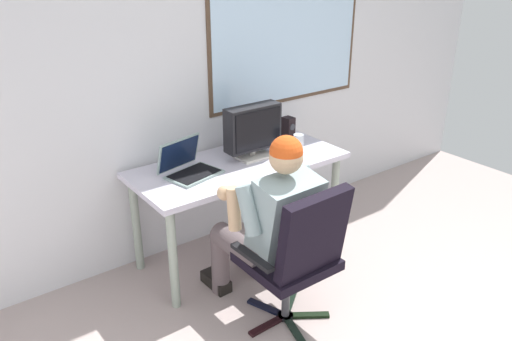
{
  "coord_description": "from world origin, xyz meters",
  "views": [
    {
      "loc": [
        -1.93,
        -0.64,
        2.13
      ],
      "look_at": [
        -0.18,
        1.71,
        0.85
      ],
      "focal_mm": 36.29,
      "sensor_mm": 36.0,
      "label": 1
    }
  ],
  "objects_px": {
    "person_seated": "(270,220)",
    "wine_glass": "(298,142)",
    "office_chair": "(299,252)",
    "desk_speaker": "(288,129)",
    "laptop": "(187,165)",
    "crt_monitor": "(253,129)",
    "desk": "(239,174)"
  },
  "relations": [
    {
      "from": "laptop",
      "to": "wine_glass",
      "type": "height_order",
      "value": "laptop"
    },
    {
      "from": "desk_speaker",
      "to": "desk",
      "type": "bearing_deg",
      "value": -167.19
    },
    {
      "from": "desk",
      "to": "wine_glass",
      "type": "relative_size",
      "value": 9.13
    },
    {
      "from": "person_seated",
      "to": "wine_glass",
      "type": "bearing_deg",
      "value": 36.61
    },
    {
      "from": "person_seated",
      "to": "wine_glass",
      "type": "height_order",
      "value": "person_seated"
    },
    {
      "from": "person_seated",
      "to": "desk",
      "type": "bearing_deg",
      "value": 71.51
    },
    {
      "from": "office_chair",
      "to": "crt_monitor",
      "type": "bearing_deg",
      "value": 69.5
    },
    {
      "from": "laptop",
      "to": "desk_speaker",
      "type": "xyz_separation_m",
      "value": [
        0.93,
        0.08,
        0.03
      ]
    },
    {
      "from": "crt_monitor",
      "to": "wine_glass",
      "type": "relative_size",
      "value": 2.49
    },
    {
      "from": "crt_monitor",
      "to": "wine_glass",
      "type": "distance_m",
      "value": 0.33
    },
    {
      "from": "crt_monitor",
      "to": "laptop",
      "type": "bearing_deg",
      "value": 177.18
    },
    {
      "from": "desk",
      "to": "person_seated",
      "type": "height_order",
      "value": "person_seated"
    },
    {
      "from": "desk_speaker",
      "to": "crt_monitor",
      "type": "bearing_deg",
      "value": -165.98
    },
    {
      "from": "desk",
      "to": "person_seated",
      "type": "bearing_deg",
      "value": -108.49
    },
    {
      "from": "office_chair",
      "to": "wine_glass",
      "type": "bearing_deg",
      "value": 49.92
    },
    {
      "from": "office_chair",
      "to": "crt_monitor",
      "type": "xyz_separation_m",
      "value": [
        0.33,
        0.89,
        0.42
      ]
    },
    {
      "from": "office_chair",
      "to": "desk",
      "type": "bearing_deg",
      "value": 77.18
    },
    {
      "from": "wine_glass",
      "to": "laptop",
      "type": "bearing_deg",
      "value": 164.77
    },
    {
      "from": "laptop",
      "to": "office_chair",
      "type": "bearing_deg",
      "value": -78.57
    },
    {
      "from": "desk",
      "to": "person_seated",
      "type": "xyz_separation_m",
      "value": [
        -0.2,
        -0.61,
        -0.03
      ]
    },
    {
      "from": "wine_glass",
      "to": "office_chair",
      "type": "bearing_deg",
      "value": -130.08
    },
    {
      "from": "desk",
      "to": "office_chair",
      "type": "height_order",
      "value": "office_chair"
    },
    {
      "from": "desk_speaker",
      "to": "person_seated",
      "type": "bearing_deg",
      "value": -135.64
    },
    {
      "from": "crt_monitor",
      "to": "office_chair",
      "type": "bearing_deg",
      "value": -110.5
    },
    {
      "from": "office_chair",
      "to": "laptop",
      "type": "bearing_deg",
      "value": 101.43
    },
    {
      "from": "office_chair",
      "to": "desk_speaker",
      "type": "bearing_deg",
      "value": 53.16
    },
    {
      "from": "person_seated",
      "to": "laptop",
      "type": "height_order",
      "value": "person_seated"
    },
    {
      "from": "office_chair",
      "to": "person_seated",
      "type": "height_order",
      "value": "person_seated"
    },
    {
      "from": "person_seated",
      "to": "crt_monitor",
      "type": "relative_size",
      "value": 2.87
    },
    {
      "from": "office_chair",
      "to": "desk_speaker",
      "type": "height_order",
      "value": "office_chair"
    },
    {
      "from": "wine_glass",
      "to": "desk_speaker",
      "type": "relative_size",
      "value": 0.88
    },
    {
      "from": "person_seated",
      "to": "wine_glass",
      "type": "xyz_separation_m",
      "value": [
        0.6,
        0.45,
        0.24
      ]
    }
  ]
}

